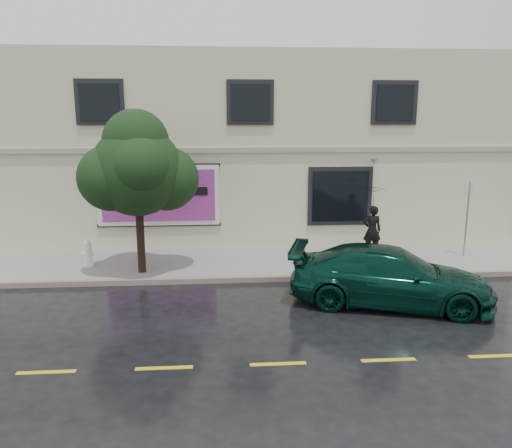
{
  "coord_description": "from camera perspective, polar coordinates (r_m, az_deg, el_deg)",
  "views": [
    {
      "loc": [
        -1.09,
        -12.36,
        4.71
      ],
      "look_at": [
        -0.01,
        2.2,
        1.57
      ],
      "focal_mm": 35.0,
      "sensor_mm": 36.0,
      "label": 1
    }
  ],
  "objects": [
    {
      "name": "billboard",
      "position": [
        17.61,
        -11.09,
        3.21
      ],
      "size": [
        4.3,
        0.16,
        2.2
      ],
      "color": "white",
      "rests_on": "ground"
    },
    {
      "name": "sign_pole",
      "position": [
        17.82,
        23.01,
        1.31
      ],
      "size": [
        0.31,
        0.09,
        2.52
      ],
      "rotation": [
        0.0,
        0.0,
        -0.24
      ],
      "color": "gray",
      "rests_on": "sidewalk"
    },
    {
      "name": "car",
      "position": [
        13.23,
        15.07,
        -5.79
      ],
      "size": [
        5.48,
        3.57,
        1.47
      ],
      "primitive_type": "imported",
      "rotation": [
        0.0,
        0.0,
        1.28
      ],
      "color": "#083026",
      "rests_on": "ground"
    },
    {
      "name": "building",
      "position": [
        21.42,
        -1.33,
        8.88
      ],
      "size": [
        20.0,
        8.12,
        7.0
      ],
      "color": "beige",
      "rests_on": "ground"
    },
    {
      "name": "sidewalk",
      "position": [
        16.32,
        -0.24,
        -4.38
      ],
      "size": [
        20.0,
        3.5,
        0.15
      ],
      "primitive_type": "cube",
      "color": "gray",
      "rests_on": "ground"
    },
    {
      "name": "road_marking",
      "position": [
        10.09,
        2.54,
        -15.68
      ],
      "size": [
        19.0,
        0.12,
        0.01
      ],
      "primitive_type": "cube",
      "color": "gold",
      "rests_on": "ground"
    },
    {
      "name": "umbrella",
      "position": [
        16.89,
        13.31,
        3.19
      ],
      "size": [
        1.09,
        1.09,
        0.68
      ],
      "primitive_type": "imported",
      "rotation": [
        0.0,
        0.0,
        -0.22
      ],
      "color": "black",
      "rests_on": "pedestrian"
    },
    {
      "name": "fire_hydrant",
      "position": [
        16.39,
        -18.65,
        -3.22
      ],
      "size": [
        0.34,
        0.32,
        0.83
      ],
      "rotation": [
        0.0,
        0.0,
        -0.21
      ],
      "color": "white",
      "rests_on": "sidewalk"
    },
    {
      "name": "pedestrian",
      "position": [
        17.11,
        13.12,
        -0.73
      ],
      "size": [
        0.63,
        0.42,
        1.7
      ],
      "primitive_type": "imported",
      "rotation": [
        0.0,
        0.0,
        3.11
      ],
      "color": "black",
      "rests_on": "sidewalk"
    },
    {
      "name": "street_tree",
      "position": [
        14.86,
        -13.42,
        5.9
      ],
      "size": [
        2.64,
        2.64,
        4.37
      ],
      "color": "black",
      "rests_on": "sidewalk"
    },
    {
      "name": "curb",
      "position": [
        14.66,
        0.24,
        -6.32
      ],
      "size": [
        20.0,
        0.18,
        0.16
      ],
      "primitive_type": "cube",
      "color": "gray",
      "rests_on": "ground"
    },
    {
      "name": "ground",
      "position": [
        13.27,
        0.75,
        -8.67
      ],
      "size": [
        90.0,
        90.0,
        0.0
      ],
      "primitive_type": "plane",
      "color": "black",
      "rests_on": "ground"
    }
  ]
}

